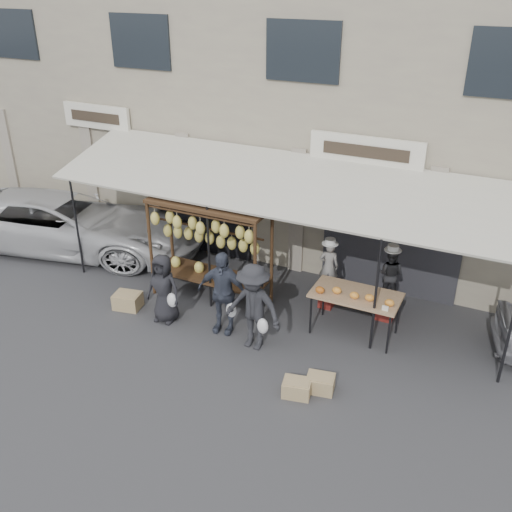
{
  "coord_description": "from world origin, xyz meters",
  "views": [
    {
      "loc": [
        4.43,
        -7.85,
        6.48
      ],
      "look_at": [
        -0.04,
        1.4,
        1.3
      ],
      "focal_mm": 40.0,
      "sensor_mm": 36.0,
      "label": 1
    }
  ],
  "objects_px": {
    "vendor_left": "(329,266)",
    "crate_near_a": "(297,388)",
    "crate_near_b": "(320,383)",
    "customer_right": "(253,307)",
    "van": "(59,210)",
    "customer_left": "(164,288)",
    "crate_far": "(128,301)",
    "produce_table": "(355,296)",
    "customer_mid": "(222,292)",
    "banana_rack": "(208,233)",
    "vendor_right": "(390,274)"
  },
  "relations": [
    {
      "from": "vendor_left",
      "to": "crate_near_a",
      "type": "height_order",
      "value": "vendor_left"
    },
    {
      "from": "crate_near_b",
      "to": "customer_right",
      "type": "bearing_deg",
      "value": 157.77
    },
    {
      "from": "van",
      "to": "vendor_left",
      "type": "bearing_deg",
      "value": -100.93
    },
    {
      "from": "customer_left",
      "to": "crate_far",
      "type": "bearing_deg",
      "value": 175.72
    },
    {
      "from": "customer_left",
      "to": "produce_table",
      "type": "bearing_deg",
      "value": 16.09
    },
    {
      "from": "produce_table",
      "to": "crate_near_b",
      "type": "height_order",
      "value": "produce_table"
    },
    {
      "from": "crate_near_a",
      "to": "crate_near_b",
      "type": "bearing_deg",
      "value": 42.42
    },
    {
      "from": "vendor_left",
      "to": "customer_right",
      "type": "relative_size",
      "value": 0.64
    },
    {
      "from": "produce_table",
      "to": "customer_mid",
      "type": "height_order",
      "value": "customer_mid"
    },
    {
      "from": "crate_far",
      "to": "vendor_left",
      "type": "bearing_deg",
      "value": 26.5
    },
    {
      "from": "banana_rack",
      "to": "crate_near_b",
      "type": "distance_m",
      "value": 3.97
    },
    {
      "from": "produce_table",
      "to": "van",
      "type": "height_order",
      "value": "van"
    },
    {
      "from": "banana_rack",
      "to": "produce_table",
      "type": "relative_size",
      "value": 1.53
    },
    {
      "from": "customer_mid",
      "to": "crate_near_a",
      "type": "distance_m",
      "value": 2.49
    },
    {
      "from": "crate_near_a",
      "to": "van",
      "type": "relative_size",
      "value": 0.09
    },
    {
      "from": "crate_near_b",
      "to": "crate_far",
      "type": "bearing_deg",
      "value": 170.91
    },
    {
      "from": "produce_table",
      "to": "crate_far",
      "type": "height_order",
      "value": "produce_table"
    },
    {
      "from": "customer_right",
      "to": "crate_near_b",
      "type": "bearing_deg",
      "value": -19.12
    },
    {
      "from": "banana_rack",
      "to": "crate_near_b",
      "type": "xyz_separation_m",
      "value": [
        3.22,
        -1.84,
        -1.43
      ]
    },
    {
      "from": "vendor_left",
      "to": "customer_mid",
      "type": "distance_m",
      "value": 2.34
    },
    {
      "from": "crate_far",
      "to": "banana_rack",
      "type": "bearing_deg",
      "value": 38.14
    },
    {
      "from": "vendor_left",
      "to": "customer_right",
      "type": "height_order",
      "value": "customer_right"
    },
    {
      "from": "produce_table",
      "to": "customer_mid",
      "type": "bearing_deg",
      "value": -157.49
    },
    {
      "from": "customer_left",
      "to": "customer_mid",
      "type": "distance_m",
      "value": 1.27
    },
    {
      "from": "customer_mid",
      "to": "crate_near_a",
      "type": "bearing_deg",
      "value": -37.71
    },
    {
      "from": "vendor_right",
      "to": "crate_near_a",
      "type": "bearing_deg",
      "value": 79.87
    },
    {
      "from": "customer_mid",
      "to": "crate_near_a",
      "type": "relative_size",
      "value": 3.69
    },
    {
      "from": "banana_rack",
      "to": "van",
      "type": "bearing_deg",
      "value": 172.79
    },
    {
      "from": "crate_far",
      "to": "produce_table",
      "type": "bearing_deg",
      "value": 13.84
    },
    {
      "from": "vendor_left",
      "to": "crate_near_b",
      "type": "bearing_deg",
      "value": 93.31
    },
    {
      "from": "vendor_left",
      "to": "vendor_right",
      "type": "relative_size",
      "value": 0.99
    },
    {
      "from": "customer_left",
      "to": "crate_far",
      "type": "height_order",
      "value": "customer_left"
    },
    {
      "from": "customer_right",
      "to": "vendor_right",
      "type": "bearing_deg",
      "value": 48.8
    },
    {
      "from": "banana_rack",
      "to": "customer_mid",
      "type": "height_order",
      "value": "banana_rack"
    },
    {
      "from": "vendor_right",
      "to": "customer_left",
      "type": "xyz_separation_m",
      "value": [
        -4.06,
        -2.03,
        -0.3
      ]
    },
    {
      "from": "banana_rack",
      "to": "crate_far",
      "type": "relative_size",
      "value": 4.69
    },
    {
      "from": "vendor_left",
      "to": "banana_rack",
      "type": "bearing_deg",
      "value": 4.26
    },
    {
      "from": "customer_left",
      "to": "crate_near_b",
      "type": "distance_m",
      "value": 3.75
    },
    {
      "from": "customer_right",
      "to": "crate_near_a",
      "type": "xyz_separation_m",
      "value": [
        1.28,
        -0.94,
        -0.73
      ]
    },
    {
      "from": "banana_rack",
      "to": "customer_right",
      "type": "distance_m",
      "value": 2.13
    },
    {
      "from": "produce_table",
      "to": "crate_far",
      "type": "xyz_separation_m",
      "value": [
        -4.61,
        -1.14,
        -0.7
      ]
    },
    {
      "from": "crate_near_b",
      "to": "van",
      "type": "xyz_separation_m",
      "value": [
        -7.95,
        2.44,
        0.91
      ]
    },
    {
      "from": "van",
      "to": "banana_rack",
      "type": "bearing_deg",
      "value": -109.71
    },
    {
      "from": "crate_near_a",
      "to": "vendor_right",
      "type": "bearing_deg",
      "value": 76.09
    },
    {
      "from": "van",
      "to": "produce_table",
      "type": "bearing_deg",
      "value": -106.55
    },
    {
      "from": "customer_right",
      "to": "crate_near_a",
      "type": "height_order",
      "value": "customer_right"
    },
    {
      "from": "banana_rack",
      "to": "crate_near_b",
      "type": "height_order",
      "value": "banana_rack"
    },
    {
      "from": "crate_near_a",
      "to": "crate_near_b",
      "type": "height_order",
      "value": "same"
    },
    {
      "from": "customer_right",
      "to": "crate_near_a",
      "type": "bearing_deg",
      "value": -33.25
    },
    {
      "from": "vendor_left",
      "to": "crate_near_b",
      "type": "relative_size",
      "value": 2.38
    }
  ]
}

